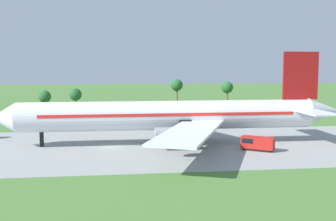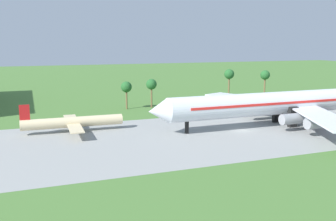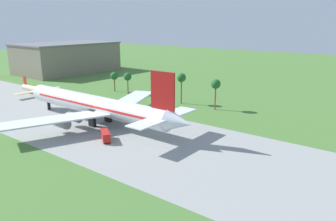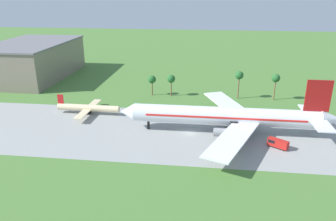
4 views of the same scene
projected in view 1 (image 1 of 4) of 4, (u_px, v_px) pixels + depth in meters
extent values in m
plane|color=#477233|center=(113.00, 147.00, 84.47)|extent=(600.00, 600.00, 0.00)
cube|color=gray|center=(113.00, 147.00, 84.47)|extent=(320.00, 44.00, 0.02)
cylinder|color=silver|center=(168.00, 115.00, 87.40)|extent=(61.04, 6.02, 6.02)
cone|color=silver|center=(3.00, 118.00, 83.15)|extent=(4.82, 5.90, 5.90)
cone|color=silver|center=(324.00, 111.00, 91.78)|extent=(7.53, 5.72, 5.72)
cube|color=red|center=(168.00, 113.00, 87.35)|extent=(51.88, 6.14, 0.60)
cube|color=maroon|center=(300.00, 76.00, 90.25)|extent=(7.83, 0.50, 10.24)
cube|color=silver|center=(301.00, 109.00, 91.05)|extent=(5.42, 24.10, 0.30)
cube|color=silver|center=(191.00, 131.00, 72.90)|extent=(18.56, 30.89, 0.44)
cube|color=silver|center=(168.00, 112.00, 102.63)|extent=(18.56, 30.89, 0.44)
cylinder|color=gray|center=(169.00, 134.00, 80.47)|extent=(5.42, 2.71, 2.71)
cylinder|color=gray|center=(187.00, 139.00, 74.84)|extent=(5.42, 2.71, 2.71)
cylinder|color=gray|center=(161.00, 124.00, 94.73)|extent=(5.42, 2.71, 2.71)
cylinder|color=gray|center=(168.00, 120.00, 100.98)|extent=(5.42, 2.71, 2.71)
cube|color=black|center=(42.00, 134.00, 84.44)|extent=(0.70, 0.90, 5.39)
cube|color=black|center=(185.00, 133.00, 84.87)|extent=(2.40, 1.20, 5.39)
cube|color=black|center=(180.00, 128.00, 91.41)|extent=(2.40, 1.20, 5.39)
cube|color=black|center=(257.00, 150.00, 80.72)|extent=(5.37, 4.49, 0.40)
cube|color=#B21E19|center=(258.00, 143.00, 80.57)|extent=(6.25, 5.19, 2.32)
cube|color=black|center=(249.00, 140.00, 81.32)|extent=(2.95, 2.92, 0.90)
cylinder|color=brown|center=(76.00, 109.00, 122.49)|extent=(0.56, 0.56, 7.37)
sphere|color=#235B28|center=(75.00, 94.00, 122.04)|extent=(3.60, 3.60, 3.60)
cylinder|color=brown|center=(45.00, 110.00, 121.40)|extent=(0.56, 0.56, 6.83)
sphere|color=#235B28|center=(45.00, 97.00, 120.98)|extent=(3.60, 3.60, 3.60)
cylinder|color=brown|center=(227.00, 104.00, 128.24)|extent=(0.56, 0.56, 9.14)
sphere|color=#235B28|center=(227.00, 87.00, 127.70)|extent=(3.60, 3.60, 3.60)
cylinder|color=brown|center=(177.00, 104.00, 126.20)|extent=(0.56, 0.56, 9.93)
sphere|color=#235B28|center=(177.00, 85.00, 125.62)|extent=(3.60, 3.60, 3.60)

